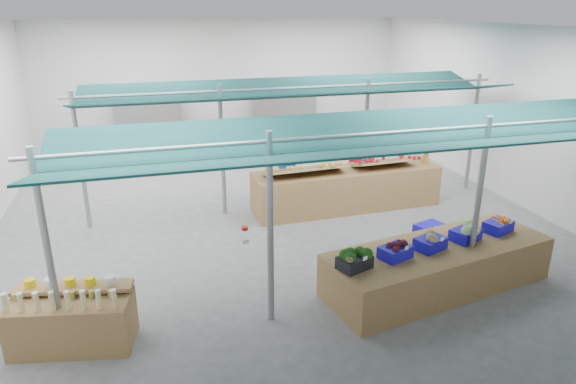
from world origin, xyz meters
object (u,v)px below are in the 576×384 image
Objects in this scene: fruit_counter at (346,189)px; vendor_right at (353,158)px; bottle_shelf at (73,319)px; veg_counter at (438,267)px; vendor_left at (286,163)px; crate_stack at (428,240)px.

vendor_right is at bearing 59.69° from fruit_counter.
bottle_shelf is 5.86m from veg_counter.
veg_counter is 2.24× the size of vendor_right.
bottle_shelf is 0.40× the size of fruit_counter.
vendor_right reaches higher than bottle_shelf.
vendor_right reaches higher than veg_counter.
veg_counter is 5.18m from vendor_left.
bottle_shelf is 6.43m from crate_stack.
veg_counter is 6.13× the size of crate_stack.
fruit_counter is 2.50× the size of vendor_right.
bottle_shelf is 2.73× the size of crate_stack.
vendor_left reaches higher than veg_counter.
vendor_left is (4.53, 4.97, 0.49)m from bottle_shelf.
bottle_shelf is 1.00× the size of vendor_right.
bottle_shelf is 0.45× the size of veg_counter.
vendor_left is (-1.32, 4.98, 0.51)m from veg_counter.
bottle_shelf reaches higher than veg_counter.
crate_stack is at bearing 88.31° from vendor_right.
crate_stack is (0.60, -2.77, -0.15)m from fruit_counter.
bottle_shelf is at bearing 169.28° from veg_counter.
crate_stack is at bearing 113.27° from vendor_left.
vendor_left is at bearing 135.79° from fruit_counter.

